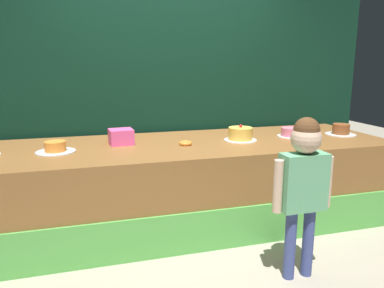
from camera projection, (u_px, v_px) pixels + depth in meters
ground_plane at (203, 251)px, 3.08m from camera, size 12.00×12.00×0.00m
stage_platform at (183, 183)px, 3.57m from camera, size 3.98×1.26×0.79m
curtain_backdrop at (166, 67)px, 4.02m from camera, size 4.76×0.08×2.96m
child_figure at (304, 177)px, 2.56m from camera, size 0.45×0.21×1.17m
pink_box at (121, 137)px, 3.42m from camera, size 0.23×0.21×0.14m
donut at (186, 143)px, 3.41m from camera, size 0.12×0.12×0.03m
cake_left at (55, 148)px, 3.12m from camera, size 0.33×0.33×0.09m
cake_center at (240, 134)px, 3.59m from camera, size 0.32×0.32×0.16m
cake_right at (290, 133)px, 3.78m from camera, size 0.26×0.26×0.09m
cake_far_right at (341, 130)px, 3.88m from camera, size 0.31×0.31×0.12m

